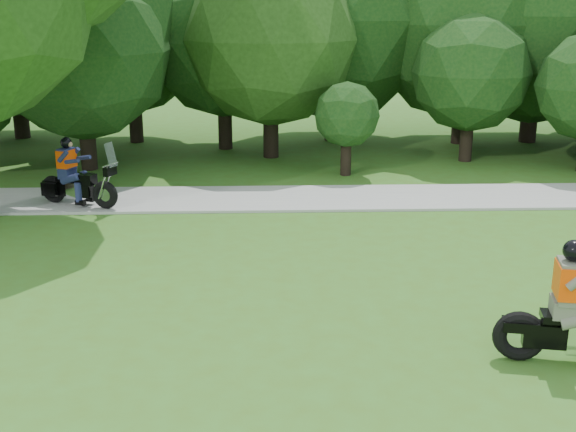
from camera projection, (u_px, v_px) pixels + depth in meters
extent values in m
cube|color=#989893|center=(441.00, 197.00, 17.03)|extent=(60.00, 2.20, 0.06)
cylinder|color=black|center=(529.00, 115.00, 23.59)|extent=(0.55, 0.55, 1.80)
sphere|color=#0F3411|center=(539.00, 14.00, 22.69)|extent=(6.96, 6.96, 6.96)
cylinder|color=black|center=(20.00, 111.00, 24.27)|extent=(0.51, 0.51, 1.80)
sphere|color=#0F3411|center=(11.00, 22.00, 23.44)|extent=(6.17, 6.17, 6.17)
cylinder|color=black|center=(466.00, 137.00, 20.79)|extent=(0.37, 0.37, 1.43)
sphere|color=#0F3411|center=(471.00, 73.00, 20.27)|extent=(3.35, 3.35, 3.35)
cylinder|color=black|center=(333.00, 113.00, 23.85)|extent=(0.53, 0.53, 1.80)
sphere|color=#0F3411|center=(334.00, 19.00, 22.98)|extent=(6.54, 6.54, 6.54)
cylinder|color=black|center=(135.00, 115.00, 23.55)|extent=(0.44, 0.44, 1.80)
sphere|color=#0F3411|center=(131.00, 36.00, 22.84)|extent=(4.89, 4.89, 4.89)
cylinder|color=black|center=(88.00, 140.00, 19.72)|extent=(0.44, 0.44, 1.64)
sphere|color=#0F3411|center=(80.00, 51.00, 19.04)|extent=(4.81, 4.81, 4.81)
cylinder|color=black|center=(225.00, 120.00, 22.48)|extent=(0.43, 0.43, 1.80)
sphere|color=#0F3411|center=(223.00, 40.00, 21.78)|extent=(4.69, 4.69, 4.69)
cylinder|color=black|center=(346.00, 156.00, 19.15)|extent=(0.29, 0.29, 1.05)
sphere|color=#0F3411|center=(347.00, 115.00, 18.83)|extent=(1.74, 1.74, 1.74)
cylinder|color=black|center=(460.00, 116.00, 23.36)|extent=(0.51, 0.51, 1.80)
sphere|color=#0F3411|center=(467.00, 23.00, 22.52)|extent=(6.20, 6.20, 6.20)
cylinder|color=black|center=(271.00, 127.00, 21.24)|extent=(0.45, 0.45, 1.80)
sphere|color=#234814|center=(270.00, 39.00, 20.52)|extent=(5.02, 5.02, 5.02)
torus|color=black|center=(519.00, 336.00, 9.27)|extent=(0.70, 0.32, 0.68)
cube|color=black|center=(571.00, 336.00, 9.16)|extent=(1.21, 0.46, 0.31)
cube|color=black|center=(562.00, 317.00, 9.11)|extent=(0.56, 0.40, 0.10)
cube|color=#5E614F|center=(563.00, 307.00, 9.07)|extent=(0.36, 0.42, 0.23)
cube|color=#5E614F|center=(568.00, 281.00, 8.96)|extent=(0.33, 0.45, 0.54)
cube|color=#FF4605|center=(568.00, 280.00, 8.96)|extent=(0.36, 0.49, 0.43)
sphere|color=black|center=(574.00, 251.00, 8.84)|extent=(0.27, 0.27, 0.27)
torus|color=black|center=(54.00, 189.00, 16.35)|extent=(0.65, 0.41, 0.63)
torus|color=black|center=(105.00, 195.00, 15.87)|extent=(0.65, 0.41, 0.63)
cube|color=black|center=(73.00, 189.00, 16.16)|extent=(1.00, 0.59, 0.29)
cube|color=silver|center=(78.00, 190.00, 16.11)|extent=(0.52, 0.45, 0.36)
cube|color=black|center=(85.00, 179.00, 15.96)|extent=(0.53, 0.43, 0.23)
cube|color=black|center=(68.00, 179.00, 16.13)|extent=(0.54, 0.45, 0.09)
cylinder|color=silver|center=(106.00, 181.00, 15.77)|extent=(0.34, 0.18, 0.80)
cylinder|color=silver|center=(110.00, 164.00, 15.61)|extent=(0.26, 0.54, 0.03)
cube|color=black|center=(49.00, 189.00, 16.15)|extent=(0.39, 0.25, 0.30)
cube|color=black|center=(61.00, 185.00, 16.50)|extent=(0.39, 0.25, 0.30)
cube|color=#1C1F4A|center=(67.00, 173.00, 16.09)|extent=(0.38, 0.42, 0.22)
cube|color=#1C1F4A|center=(67.00, 159.00, 16.00)|extent=(0.36, 0.44, 0.50)
cube|color=#FF4605|center=(67.00, 158.00, 15.99)|extent=(0.40, 0.48, 0.39)
sphere|color=black|center=(66.00, 143.00, 15.88)|extent=(0.25, 0.25, 0.25)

